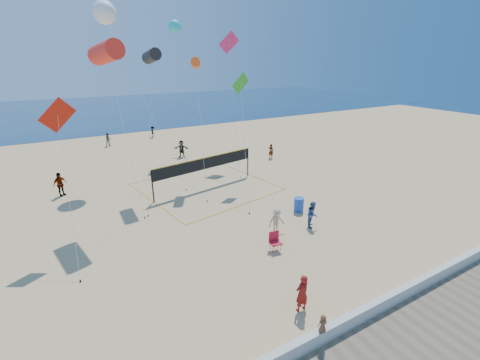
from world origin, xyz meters
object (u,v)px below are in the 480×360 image
woman (302,293)px  volleyball_net (205,167)px  camp_chair (275,240)px  trash_barrel (299,205)px

woman → volleyball_net: (2.07, 14.61, 0.86)m
camp_chair → volleyball_net: bearing=96.8°
woman → trash_barrel: woman is taller
camp_chair → volleyball_net: 10.42m
trash_barrel → volleyball_net: bearing=117.5°
trash_barrel → volleyball_net: size_ratio=0.09×
woman → trash_barrel: 9.39m
volleyball_net → trash_barrel: bearing=-73.1°
camp_chair → trash_barrel: bearing=45.4°
woman → camp_chair: size_ratio=1.43×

